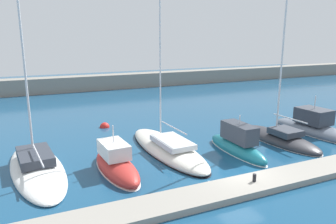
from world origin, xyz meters
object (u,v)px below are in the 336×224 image
object	(u,v)px
sailboat_ivory_third	(167,148)
sailboat_white_nearest	(37,166)
motorboat_slate_sixth	(315,128)
sailboat_charcoal_fifth	(279,138)
mooring_buoy_red	(105,127)
dock_bollard	(254,178)
motorboat_teal_fourth	(237,144)
motorboat_red_second	(116,164)

from	to	relation	value
sailboat_ivory_third	sailboat_white_nearest	bearing A→B (deg)	85.97
motorboat_slate_sixth	sailboat_charcoal_fifth	bearing A→B (deg)	91.56
motorboat_slate_sixth	mooring_buoy_red	xyz separation A→B (m)	(-16.23, 9.34, -0.48)
sailboat_charcoal_fifth	dock_bollard	distance (m)	9.21
mooring_buoy_red	sailboat_ivory_third	bearing A→B (deg)	-72.09
sailboat_ivory_third	sailboat_charcoal_fifth	distance (m)	9.28
sailboat_white_nearest	sailboat_ivory_third	bearing A→B (deg)	-96.41
sailboat_ivory_third	dock_bollard	bearing A→B (deg)	-167.19
sailboat_charcoal_fifth	sailboat_ivory_third	bearing A→B (deg)	78.38
motorboat_teal_fourth	motorboat_slate_sixth	world-z (taller)	motorboat_slate_sixth
sailboat_white_nearest	motorboat_teal_fourth	size ratio (longest dim) A/B	2.95
motorboat_teal_fourth	motorboat_slate_sixth	size ratio (longest dim) A/B	0.73
sailboat_ivory_third	motorboat_red_second	bearing A→B (deg)	111.16
motorboat_teal_fourth	sailboat_charcoal_fifth	bearing A→B (deg)	-80.48
sailboat_white_nearest	motorboat_slate_sixth	world-z (taller)	sailboat_white_nearest
sailboat_white_nearest	dock_bollard	distance (m)	13.25
motorboat_slate_sixth	mooring_buoy_red	size ratio (longest dim) A/B	9.59
sailboat_charcoal_fifth	motorboat_teal_fourth	bearing A→B (deg)	97.65
mooring_buoy_red	motorboat_slate_sixth	bearing A→B (deg)	-29.93
sailboat_charcoal_fifth	sailboat_white_nearest	bearing A→B (deg)	82.20
motorboat_teal_fourth	sailboat_charcoal_fifth	distance (m)	4.76
motorboat_teal_fourth	motorboat_slate_sixth	distance (m)	9.16
motorboat_slate_sixth	dock_bollard	size ratio (longest dim) A/B	19.54
sailboat_ivory_third	mooring_buoy_red	world-z (taller)	sailboat_ivory_third
mooring_buoy_red	motorboat_red_second	bearing A→B (deg)	-99.60
sailboat_white_nearest	sailboat_ivory_third	xyz separation A→B (m)	(8.90, -0.22, -0.00)
motorboat_teal_fourth	motorboat_slate_sixth	xyz separation A→B (m)	(9.07, 1.21, -0.14)
sailboat_ivory_third	motorboat_teal_fourth	size ratio (longest dim) A/B	3.47
sailboat_charcoal_fifth	mooring_buoy_red	distance (m)	15.31
sailboat_ivory_third	sailboat_charcoal_fifth	xyz separation A→B (m)	(9.16, -1.49, -0.03)
dock_bollard	motorboat_slate_sixth	bearing A→B (deg)	28.13
sailboat_white_nearest	mooring_buoy_red	distance (m)	10.16
sailboat_white_nearest	sailboat_charcoal_fifth	bearing A→B (deg)	-100.39
motorboat_teal_fourth	mooring_buoy_red	distance (m)	12.77
sailboat_white_nearest	mooring_buoy_red	size ratio (longest dim) A/B	20.72
sailboat_white_nearest	motorboat_red_second	world-z (taller)	sailboat_white_nearest
sailboat_ivory_third	motorboat_slate_sixth	world-z (taller)	sailboat_ivory_third
motorboat_teal_fourth	mooring_buoy_red	world-z (taller)	motorboat_teal_fourth
motorboat_slate_sixth	motorboat_teal_fourth	bearing A→B (deg)	94.18
sailboat_white_nearest	sailboat_charcoal_fifth	distance (m)	18.15
motorboat_red_second	dock_bollard	distance (m)	8.34
sailboat_white_nearest	motorboat_slate_sixth	xyz separation A→B (m)	(22.47, -1.33, 0.19)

